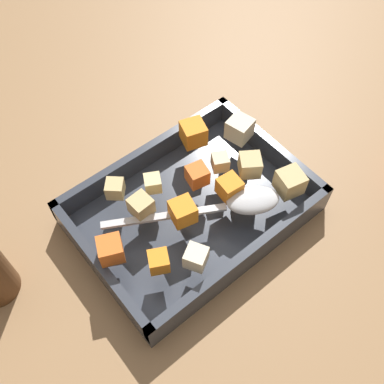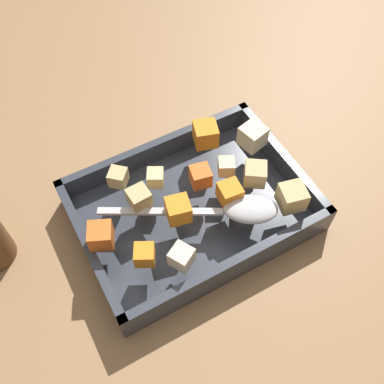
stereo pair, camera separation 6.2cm
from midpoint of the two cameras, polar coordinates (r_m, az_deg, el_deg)
The scene contains 17 objects.
ground_plane at distance 0.66m, azimuth -1.98°, elevation -4.51°, with size 4.00×4.00×0.00m, color #936D47.
baking_dish at distance 0.66m, azimuth -2.68°, elevation -2.47°, with size 0.32×0.24×0.05m.
carrot_chunk_under_handle at distance 0.62m, azimuth 1.91°, elevation 0.38°, with size 0.03×0.03×0.03m, color orange.
carrot_chunk_near_spoon at distance 0.60m, azimuth -4.17°, elevation -2.68°, with size 0.03×0.03×0.03m, color orange.
carrot_chunk_near_left at distance 0.67m, azimuth -2.47°, elevation 7.27°, with size 0.03×0.03×0.03m, color orange.
carrot_chunk_back_center at distance 0.57m, azimuth -7.37°, elevation -8.94°, with size 0.03×0.03×0.03m, color orange.
carrot_chunk_heap_top at distance 0.63m, azimuth -2.14°, elevation 1.93°, with size 0.03×0.03×0.03m, color orange.
carrot_chunk_front_center at distance 0.58m, azimuth -13.27°, elevation -7.34°, with size 0.03×0.03×0.03m, color orange.
potato_chunk_mid_right at distance 0.65m, azimuth 0.86°, elevation 3.61°, with size 0.02×0.02×0.02m, color beige.
potato_chunk_far_right at distance 0.64m, azimuth 4.62°, elevation 3.18°, with size 0.03×0.03×0.03m, color tan.
potato_chunk_corner_ne at distance 0.57m, azimuth -2.64°, elevation -8.50°, with size 0.03×0.03×0.03m, color beige.
potato_chunk_mid_left at distance 0.61m, azimuth -9.35°, elevation -1.96°, with size 0.03×0.03×0.03m, color tan.
potato_chunk_corner_sw at distance 0.63m, azimuth -12.46°, elevation 0.22°, with size 0.02×0.02×0.02m, color tan.
potato_chunk_center at distance 0.63m, azimuth -7.78°, elevation 0.89°, with size 0.02×0.02×0.02m, color #E0CC89.
potato_chunk_heap_side at distance 0.63m, azimuth 9.53°, elevation 1.02°, with size 0.03×0.03×0.03m, color tan.
parsnip_chunk_far_left at distance 0.68m, azimuth 3.44°, elevation 7.81°, with size 0.03×0.03×0.03m, color beige.
serving_spoon at distance 0.61m, azimuth 3.58°, elevation -1.47°, with size 0.23×0.14×0.02m.
Camera 1 is at (-0.21, -0.25, 0.58)m, focal length 42.24 mm.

